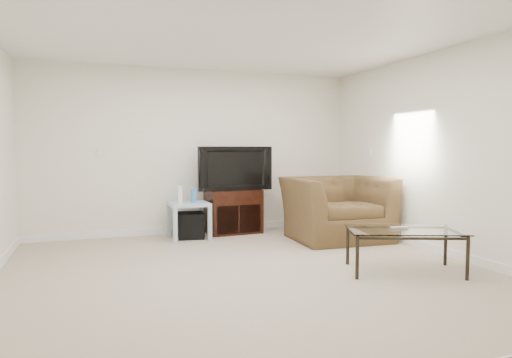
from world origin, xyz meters
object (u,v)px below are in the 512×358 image
object	(u,v)px
side_table	(189,220)
coffee_table	(404,251)
recliner	(337,198)
tv_stand	(233,211)
television	(233,168)
subwoofer	(191,225)

from	to	relation	value
side_table	coffee_table	world-z (taller)	side_table
side_table	recliner	size ratio (longest dim) A/B	0.40
tv_stand	recliner	distance (m)	1.62
television	tv_stand	bearing A→B (deg)	93.76
tv_stand	coffee_table	xyz separation A→B (m)	(1.05, -2.76, -0.11)
television	recliner	world-z (taller)	television
subwoofer	coffee_table	xyz separation A→B (m)	(1.75, -2.55, 0.04)
side_table	subwoofer	size ratio (longest dim) A/B	1.47
coffee_table	side_table	bearing A→B (deg)	125.19
subwoofer	coffee_table	size ratio (longest dim) A/B	0.32
television	side_table	world-z (taller)	television
recliner	television	bearing A→B (deg)	145.45
subwoofer	recliner	distance (m)	2.15
television	coffee_table	distance (m)	3.02
tv_stand	subwoofer	bearing A→B (deg)	-166.57
tv_stand	subwoofer	distance (m)	0.75
television	coffee_table	size ratio (longest dim) A/B	0.92
tv_stand	side_table	size ratio (longest dim) A/B	1.47
tv_stand	side_table	xyz separation A→B (m)	(-0.73, -0.23, -0.07)
side_table	subwoofer	xyz separation A→B (m)	(0.03, 0.02, -0.08)
tv_stand	television	distance (m)	0.67
subwoofer	side_table	bearing A→B (deg)	-144.95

